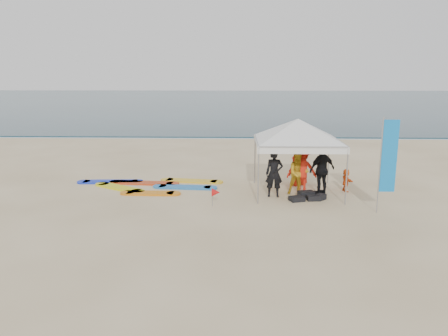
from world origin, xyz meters
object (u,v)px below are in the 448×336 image
object	(u,v)px
person_black_a	(274,174)
person_yellow	(298,173)
person_seated	(346,180)
person_orange_b	(299,164)
person_black_b	(322,170)
marker_pennant	(216,192)
feather_flag	(388,157)
person_orange_a	(302,170)
canopy_tent	(298,119)
surfboard_spread	(150,185)

from	to	relation	value
person_black_a	person_yellow	world-z (taller)	person_black_a
person_black_a	person_yellow	size ratio (longest dim) A/B	1.07
person_black_a	person_seated	size ratio (longest dim) A/B	1.98
person_yellow	person_orange_b	bearing A→B (deg)	73.69
person_black_b	marker_pennant	bearing A→B (deg)	-4.80
person_seated	person_black_b	bearing A→B (deg)	106.41
person_black_b	feather_flag	bearing A→B (deg)	98.92
person_black_a	person_orange_a	bearing A→B (deg)	31.95
person_black_a	canopy_tent	world-z (taller)	canopy_tent
marker_pennant	person_orange_b	bearing A→B (deg)	42.93
person_yellow	canopy_tent	xyz separation A→B (m)	(-0.05, 0.20, 1.99)
person_seated	canopy_tent	xyz separation A→B (m)	(-1.94, -0.25, 2.36)
person_black_a	person_seated	bearing A→B (deg)	18.70
person_seated	feather_flag	distance (m)	3.04
person_black_a	person_orange_a	distance (m)	1.26
canopy_tent	surfboard_spread	xyz separation A→B (m)	(-5.75, 0.82, -2.77)
person_black_a	person_yellow	distance (m)	1.00
canopy_tent	person_black_a	bearing A→B (deg)	-147.64
person_orange_a	canopy_tent	world-z (taller)	canopy_tent
person_orange_a	surfboard_spread	distance (m)	6.08
person_seated	feather_flag	world-z (taller)	feather_flag
person_seated	feather_flag	size ratio (longest dim) A/B	0.28
person_yellow	feather_flag	size ratio (longest dim) A/B	0.52
person_yellow	person_orange_b	world-z (taller)	person_orange_b
person_orange_a	person_black_b	world-z (taller)	person_black_b
person_black_a	marker_pennant	distance (m)	2.48
person_seated	person_yellow	bearing A→B (deg)	95.68
canopy_tent	marker_pennant	bearing A→B (deg)	-147.74
person_yellow	feather_flag	world-z (taller)	feather_flag
person_black_b	person_orange_b	distance (m)	1.49
person_black_b	person_seated	bearing A→B (deg)	176.07
marker_pennant	feather_flag	bearing A→B (deg)	-5.36
person_seated	surfboard_spread	xyz separation A→B (m)	(-7.69, 0.56, -0.40)
person_seated	surfboard_spread	distance (m)	7.72
person_yellow	person_black_b	bearing A→B (deg)	-7.38
person_black_a	person_orange_a	xyz separation A→B (m)	(1.10, 0.62, 0.01)
person_seated	feather_flag	xyz separation A→B (m)	(0.61, -2.63, 1.40)
marker_pennant	person_black_a	bearing A→B (deg)	32.21
person_black_a	feather_flag	bearing A→B (deg)	-25.27
person_yellow	canopy_tent	distance (m)	2.00
surfboard_spread	person_black_a	bearing A→B (deg)	-15.76
person_orange_b	feather_flag	bearing A→B (deg)	92.63
person_black_b	person_yellow	bearing A→B (deg)	-28.54
person_black_a	person_yellow	xyz separation A→B (m)	(0.93, 0.36, -0.06)
feather_flag	surfboard_spread	bearing A→B (deg)	158.94
person_orange_a	person_black_b	size ratio (longest dim) A/B	0.93
person_seated	canopy_tent	bearing A→B (deg)	89.73
feather_flag	surfboard_spread	xyz separation A→B (m)	(-8.30, 3.20, -1.80)
person_black_b	surfboard_spread	world-z (taller)	person_black_b
person_yellow	person_seated	distance (m)	1.98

